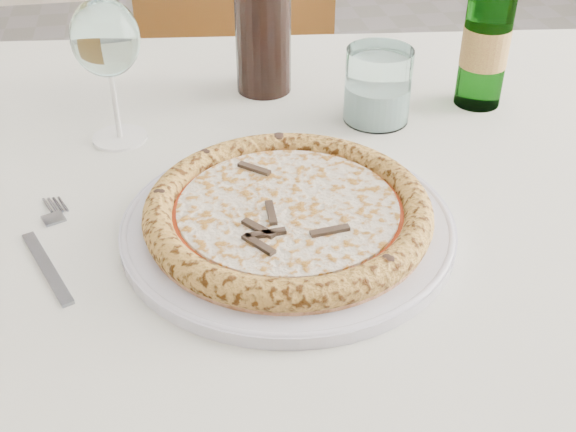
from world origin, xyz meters
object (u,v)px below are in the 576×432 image
object	(u,v)px
chair_far	(231,72)
plate	(288,225)
pizza	(288,211)
dining_table	(273,236)
wine_glass	(106,41)
beer_bottle	(487,36)
tumbler	(377,90)

from	to	relation	value
chair_far	plate	world-z (taller)	chair_far
chair_far	plate	bearing A→B (deg)	-92.73
chair_far	pizza	world-z (taller)	chair_far
dining_table	plate	xyz separation A→B (m)	(-0.00, -0.10, 0.09)
dining_table	pizza	world-z (taller)	pizza
pizza	wine_glass	world-z (taller)	wine_glass
plate	pizza	xyz separation A→B (m)	(-0.00, -0.00, 0.02)
wine_glass	beer_bottle	distance (m)	0.49
pizza	tumbler	distance (m)	0.28
chair_far	wine_glass	world-z (taller)	wine_glass
dining_table	pizza	distance (m)	0.15
dining_table	tumbler	distance (m)	0.24
dining_table	plate	bearing A→B (deg)	-90.00
dining_table	plate	size ratio (longest dim) A/B	4.85
pizza	tumbler	size ratio (longest dim) A/B	3.05
dining_table	beer_bottle	world-z (taller)	beer_bottle
tumbler	beer_bottle	distance (m)	0.16
dining_table	pizza	size ratio (longest dim) A/B	5.65
dining_table	beer_bottle	xyz separation A→B (m)	(0.32, 0.15, 0.18)
dining_table	wine_glass	size ratio (longest dim) A/B	9.26
pizza	plate	bearing A→B (deg)	60.00
wine_glass	pizza	bearing A→B (deg)	-53.80
dining_table	chair_far	world-z (taller)	chair_far
tumbler	beer_bottle	size ratio (longest dim) A/B	0.40
plate	tumbler	distance (m)	0.29
plate	wine_glass	xyz separation A→B (m)	(-0.17, 0.24, 0.12)
plate	wine_glass	bearing A→B (deg)	126.20
plate	beer_bottle	xyz separation A→B (m)	(0.32, 0.25, 0.09)
pizza	beer_bottle	distance (m)	0.41
pizza	tumbler	bearing A→B (deg)	54.67
dining_table	wine_glass	bearing A→B (deg)	141.56
pizza	beer_bottle	xyz separation A→B (m)	(0.32, 0.25, 0.07)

